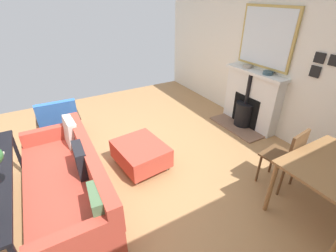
{
  "coord_description": "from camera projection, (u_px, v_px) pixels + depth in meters",
  "views": [
    {
      "loc": [
        0.71,
        2.78,
        2.31
      ],
      "look_at": [
        -0.73,
        0.29,
        0.68
      ],
      "focal_mm": 25.29,
      "sensor_mm": 36.0,
      "label": 1
    }
  ],
  "objects": [
    {
      "name": "mantel_bowl_far",
      "position": [
        268.0,
        73.0,
        4.02
      ],
      "size": [
        0.16,
        0.16,
        0.06
      ],
      "color": "#334C56",
      "rests_on": "fireplace"
    },
    {
      "name": "photo_gallery_row",
      "position": [
        322.0,
        64.0,
        3.33
      ],
      "size": [
        0.02,
        0.35,
        0.36
      ],
      "color": "black"
    },
    {
      "name": "dining_chair_near_fireplace",
      "position": [
        288.0,
        155.0,
        2.98
      ],
      "size": [
        0.45,
        0.45,
        0.88
      ],
      "color": "brown",
      "rests_on": "ground"
    },
    {
      "name": "wall_left",
      "position": [
        268.0,
        57.0,
        4.16
      ],
      "size": [
        0.12,
        6.06,
        2.64
      ],
      "primitive_type": "cube",
      "color": "silver",
      "rests_on": "ground"
    },
    {
      "name": "ottoman",
      "position": [
        141.0,
        153.0,
        3.51
      ],
      "size": [
        0.72,
        0.84,
        0.38
      ],
      "color": "#B2B2B7",
      "rests_on": "ground"
    },
    {
      "name": "fireplace",
      "position": [
        249.0,
        102.0,
        4.51
      ],
      "size": [
        0.62,
        1.24,
        1.09
      ],
      "color": "brown",
      "rests_on": "ground"
    },
    {
      "name": "armchair_accent",
      "position": [
        58.0,
        119.0,
        3.98
      ],
      "size": [
        0.7,
        0.62,
        0.83
      ],
      "color": "#4C3321",
      "rests_on": "ground"
    },
    {
      "name": "mantel_bowl_near",
      "position": [
        247.0,
        66.0,
        4.38
      ],
      "size": [
        0.17,
        0.17,
        0.05
      ],
      "color": "#9E9384",
      "rests_on": "fireplace"
    },
    {
      "name": "sofa",
      "position": [
        69.0,
        182.0,
        2.81
      ],
      "size": [
        0.85,
        2.05,
        0.8
      ],
      "color": "#B2B2B7",
      "rests_on": "ground"
    },
    {
      "name": "mirror_over_mantel",
      "position": [
        266.0,
        38.0,
        3.99
      ],
      "size": [
        0.04,
        1.08,
        1.0
      ],
      "color": "tan"
    },
    {
      "name": "ground_plane",
      "position": [
        117.0,
        169.0,
        3.55
      ],
      "size": [
        5.83,
        6.06,
        0.01
      ],
      "primitive_type": "cube",
      "color": "#A87A4C"
    }
  ]
}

